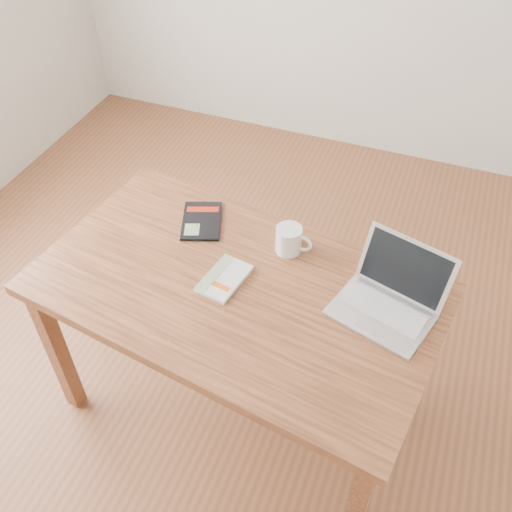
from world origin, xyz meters
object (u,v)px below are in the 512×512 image
(desk, at_px, (236,303))
(laptop, at_px, (389,298))
(black_guidebook, at_px, (202,221))
(coffee_mug, at_px, (290,239))
(white_guidebook, at_px, (224,279))

(desk, height_order, laptop, laptop)
(black_guidebook, distance_m, coffee_mug, 0.36)
(white_guidebook, relative_size, black_guidebook, 0.84)
(laptop, xyz_separation_m, coffee_mug, (-0.38, 0.14, 0.01))
(desk, relative_size, white_guidebook, 6.87)
(desk, height_order, black_guidebook, black_guidebook)
(white_guidebook, distance_m, laptop, 0.54)
(white_guidebook, bearing_deg, desk, -1.29)
(laptop, bearing_deg, coffee_mug, 176.37)
(black_guidebook, xyz_separation_m, laptop, (0.73, -0.17, 0.04))
(white_guidebook, xyz_separation_m, laptop, (0.54, 0.08, 0.04))
(laptop, bearing_deg, black_guidebook, -176.35)
(desk, distance_m, white_guidebook, 0.11)
(white_guidebook, height_order, laptop, laptop)
(coffee_mug, bearing_deg, laptop, -16.80)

